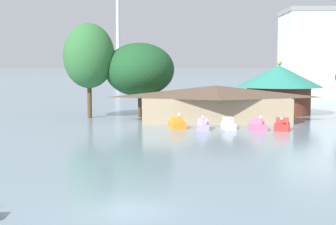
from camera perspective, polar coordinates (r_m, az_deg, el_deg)
The scene contains 11 objects.
ground_plane at distance 25.76m, azimuth -4.85°, elevation -11.26°, with size 2000.00×2000.00×0.00m, color gray.
pedal_boat_orange at distance 57.52m, azimuth 1.07°, elevation -1.31°, with size 2.16×2.83×1.90m.
pedal_boat_lavender at distance 56.70m, azimuth 4.04°, elevation -1.43°, with size 1.53×2.96×1.74m.
pedal_boat_white at distance 57.71m, azimuth 6.98°, elevation -1.34°, with size 1.56×2.94×1.54m.
pedal_boat_pink at distance 56.78m, azimuth 10.37°, elevation -1.48°, with size 1.82×2.47×1.77m.
pedal_boat_red at distance 57.48m, azimuth 13.06°, elevation -1.45°, with size 2.30×3.04×1.60m.
boathouse at distance 64.41m, azimuth 5.53°, elevation 1.14°, with size 20.20×8.03×4.74m.
green_roof_pavilion at distance 75.90m, azimuth 12.70°, elevation 3.01°, with size 12.90×12.90×7.99m.
shoreline_tree_tall_left at distance 69.45m, azimuth -9.14°, elevation 6.48°, with size 7.10×7.10×13.13m.
shoreline_tree_mid at distance 69.98m, azimuth -3.31°, elevation 4.98°, with size 9.85×9.85×10.51m.
background_building_block at distance 119.22m, azimuth 18.17°, elevation 6.52°, with size 21.29×13.85×19.88m.
Camera 1 is at (2.39, -24.54, 7.46)m, focal length 52.67 mm.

